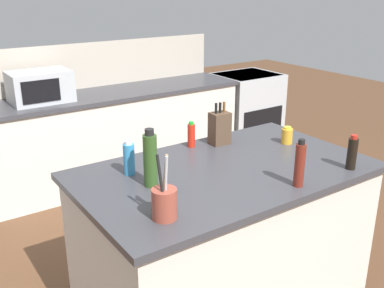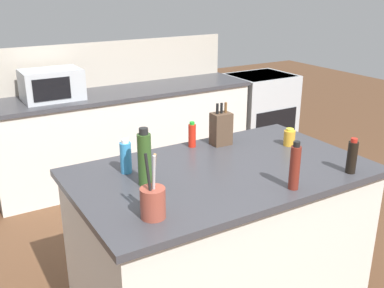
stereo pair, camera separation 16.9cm
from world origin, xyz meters
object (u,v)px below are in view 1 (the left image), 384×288
at_px(knife_block, 220,128).
at_px(soy_sauce_bottle, 352,153).
at_px(range_oven, 246,110).
at_px(hot_sauce_bottle, 191,135).
at_px(dish_soap_bottle, 129,158).
at_px(olive_oil_bottle, 150,159).
at_px(honey_jar, 287,136).
at_px(utensil_crock, 164,202).
at_px(vinegar_bottle, 300,164).
at_px(microwave, 40,87).

xyz_separation_m(knife_block, soy_sauce_bottle, (0.37, -0.79, -0.01)).
xyz_separation_m(range_oven, hot_sauce_bottle, (-2.04, -1.77, 0.55)).
xyz_separation_m(dish_soap_bottle, olive_oil_bottle, (0.03, -0.20, 0.06)).
relative_size(dish_soap_bottle, olive_oil_bottle, 0.63).
bearing_deg(hot_sauce_bottle, honey_jar, -28.45).
height_order(range_oven, dish_soap_bottle, dish_soap_bottle).
distance_m(utensil_crock, vinegar_bottle, 0.79).
relative_size(microwave, knife_block, 1.86).
relative_size(dish_soap_bottle, soy_sauce_bottle, 0.98).
xyz_separation_m(microwave, utensil_crock, (-0.18, -2.51, -0.06)).
xyz_separation_m(microwave, hot_sauce_bottle, (0.47, -1.77, -0.06)).
height_order(vinegar_bottle, dish_soap_bottle, vinegar_bottle).
height_order(range_oven, vinegar_bottle, vinegar_bottle).
relative_size(knife_block, honey_jar, 2.44).
height_order(microwave, dish_soap_bottle, microwave).
relative_size(knife_block, dish_soap_bottle, 1.41).
distance_m(range_oven, dish_soap_bottle, 3.29).
height_order(range_oven, utensil_crock, utensil_crock).
distance_m(hot_sauce_bottle, dish_soap_bottle, 0.58).
bearing_deg(range_oven, honey_jar, -124.95).
bearing_deg(range_oven, knife_block, -135.18).
xyz_separation_m(dish_soap_bottle, soy_sauce_bottle, (1.12, -0.67, 0.00)).
height_order(knife_block, hot_sauce_bottle, knife_block).
height_order(utensil_crock, honey_jar, utensil_crock).
bearing_deg(honey_jar, microwave, 116.58).
distance_m(microwave, soy_sauce_bottle, 2.82).
height_order(hot_sauce_bottle, honey_jar, hot_sauce_bottle).
relative_size(microwave, utensil_crock, 1.68).
relative_size(range_oven, olive_oil_bottle, 2.84).
bearing_deg(range_oven, hot_sauce_bottle, -138.96).
height_order(dish_soap_bottle, olive_oil_bottle, olive_oil_bottle).
distance_m(range_oven, hot_sauce_bottle, 2.76).
xyz_separation_m(microwave, soy_sauce_bottle, (1.03, -2.62, -0.04)).
height_order(range_oven, soy_sauce_bottle, soy_sauce_bottle).
bearing_deg(vinegar_bottle, range_oven, 53.88).
bearing_deg(vinegar_bottle, olive_oil_bottle, 145.37).
height_order(utensil_crock, soy_sauce_bottle, utensil_crock).
relative_size(honey_jar, dish_soap_bottle, 0.58).
bearing_deg(honey_jar, olive_oil_bottle, -176.46).
bearing_deg(vinegar_bottle, utensil_crock, 172.40).
xyz_separation_m(microwave, honey_jar, (1.04, -2.09, -0.09)).
distance_m(knife_block, utensil_crock, 1.08).
height_order(knife_block, dish_soap_bottle, knife_block).
xyz_separation_m(microwave, olive_oil_bottle, (-0.06, -2.16, 0.01)).
bearing_deg(dish_soap_bottle, hot_sauce_bottle, 17.81).
height_order(microwave, hot_sauce_bottle, microwave).
xyz_separation_m(microwave, dish_soap_bottle, (-0.08, -1.95, -0.04)).
bearing_deg(range_oven, vinegar_bottle, -126.12).
distance_m(microwave, olive_oil_bottle, 2.16).
bearing_deg(soy_sauce_bottle, hot_sauce_bottle, 123.91).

